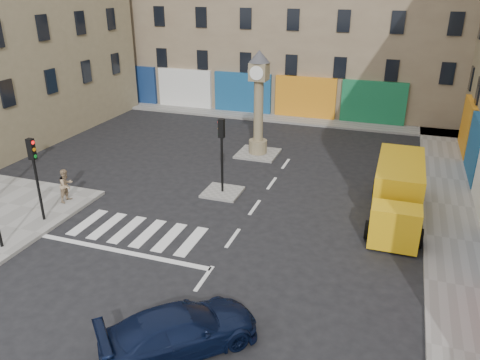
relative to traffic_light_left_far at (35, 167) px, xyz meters
The scene contains 11 objects.
ground 9.08m from the traffic_light_left_far, 17.39° to the right, with size 120.00×120.00×0.00m, color black.
sidewalk_right 18.71m from the traffic_light_left_far, 23.52° to the left, with size 2.60×30.00×0.15m, color gray.
sidewalk_far 20.23m from the traffic_light_left_far, 77.63° to the left, with size 32.00×2.40×0.15m, color gray.
island_near 8.68m from the traffic_light_left_far, 40.60° to the left, with size 1.80×1.80×0.12m, color gray.
island_far 13.27m from the traffic_light_left_far, 61.07° to the left, with size 2.40×2.40×0.12m, color gray.
traffic_light_left_far is the anchor object (origin of this frame).
traffic_light_island 8.30m from the traffic_light_left_far, 40.60° to the left, with size 0.28×0.22×3.70m.
clock_pillar 13.05m from the traffic_light_left_far, 61.06° to the left, with size 1.20×1.20×6.10m.
navy_sedan 10.49m from the traffic_light_left_far, 28.82° to the right, with size 1.85×4.55×1.32m, color black.
yellow_van 15.67m from the traffic_light_left_far, 21.46° to the left, with size 2.23×6.54×2.38m.
pedestrian_tan 2.55m from the traffic_light_left_far, 95.74° to the left, with size 0.77×0.60×1.59m, color #A08463.
Camera 1 is at (5.77, -11.76, 9.78)m, focal length 35.00 mm.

